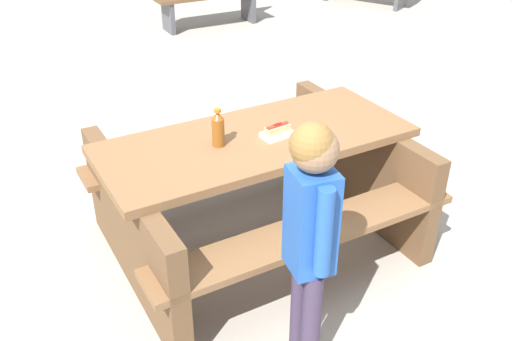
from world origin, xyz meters
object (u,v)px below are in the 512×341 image
Objects in this scene: picnic_table at (256,182)px; soda_bottle at (218,129)px; child_in_coat at (310,222)px; hotdog_tray at (277,132)px.

soda_bottle is at bearing 179.29° from picnic_table.
soda_bottle is at bearing 89.76° from child_in_coat.
child_in_coat reaches higher than soda_bottle.
picnic_table is at bearing -0.71° from soda_bottle.
picnic_table is 9.53× the size of hotdog_tray.
child_in_coat is (-0.00, -0.94, -0.03)m from soda_bottle.
hotdog_tray is at bearing -10.36° from soda_bottle.
soda_bottle is (-0.23, 0.00, 0.41)m from picnic_table.
soda_bottle is 0.35m from hotdog_tray.
child_in_coat is at bearing -104.28° from picnic_table.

